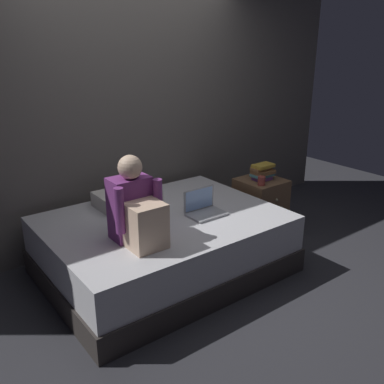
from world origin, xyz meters
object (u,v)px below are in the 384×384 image
object	(u,v)px
pillow	(127,197)
person_sitting	(136,210)
mug	(261,181)
bed	(164,245)
book_stack	(262,172)
nightstand	(260,205)
laptop	(204,208)

from	to	relation	value
pillow	person_sitting	bearing A→B (deg)	-113.51
mug	bed	bearing A→B (deg)	178.94
book_stack	mug	size ratio (longest dim) A/B	2.63
nightstand	laptop	distance (m)	1.06
laptop	mug	xyz separation A→B (m)	(0.85, 0.14, 0.04)
bed	person_sitting	xyz separation A→B (m)	(-0.41, -0.26, 0.52)
nightstand	mug	distance (m)	0.38
pillow	book_stack	xyz separation A→B (m)	(1.40, -0.36, 0.07)
book_stack	mug	world-z (taller)	book_stack
nightstand	book_stack	bearing A→B (deg)	-79.62
nightstand	person_sitting	world-z (taller)	person_sitting
person_sitting	laptop	xyz separation A→B (m)	(0.72, 0.11, -0.20)
nightstand	pillow	bearing A→B (deg)	165.86
mug	laptop	bearing A→B (deg)	-171.00
book_stack	mug	bearing A→B (deg)	-138.56
person_sitting	book_stack	distance (m)	1.75
pillow	mug	size ratio (longest dim) A/B	6.22
bed	pillow	world-z (taller)	pillow
pillow	book_stack	distance (m)	1.44
bed	mug	xyz separation A→B (m)	(1.17, -0.02, 0.36)
laptop	book_stack	bearing A→B (deg)	14.29
bed	book_stack	bearing A→B (deg)	4.12
nightstand	book_stack	distance (m)	0.37
book_stack	laptop	bearing A→B (deg)	-165.71
bed	person_sitting	bearing A→B (deg)	-147.07
bed	pillow	xyz separation A→B (m)	(-0.10, 0.45, 0.33)
laptop	mug	bearing A→B (deg)	9.00
bed	person_sitting	size ratio (longest dim) A/B	3.05
laptop	pillow	xyz separation A→B (m)	(-0.41, 0.61, 0.01)
bed	nightstand	distance (m)	1.30
person_sitting	mug	size ratio (longest dim) A/B	7.28
book_stack	person_sitting	bearing A→B (deg)	-168.18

